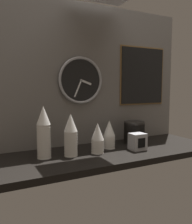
# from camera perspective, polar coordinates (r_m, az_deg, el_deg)

# --- Properties ---
(ground_plane) EXTENTS (1.60, 0.56, 0.04)m
(ground_plane) POSITION_cam_1_polar(r_m,az_deg,el_deg) (1.66, 2.81, -9.92)
(ground_plane) COLOR black
(wall_tiled_back) EXTENTS (1.60, 0.03, 1.05)m
(wall_tiled_back) POSITION_cam_1_polar(r_m,az_deg,el_deg) (1.83, -1.28, 8.85)
(wall_tiled_back) COLOR slate
(wall_tiled_back) RESTS_ON ground_plane
(cup_stack_center_right) EXTENTS (0.09, 0.09, 0.20)m
(cup_stack_center_right) POSITION_cam_1_polar(r_m,az_deg,el_deg) (1.69, 3.19, -5.37)
(cup_stack_center_right) COLOR white
(cup_stack_center_right) RESTS_ON ground_plane
(cup_stack_left) EXTENTS (0.09, 0.09, 0.32)m
(cup_stack_left) POSITION_cam_1_polar(r_m,az_deg,el_deg) (1.48, -12.47, -4.75)
(cup_stack_left) COLOR white
(cup_stack_left) RESTS_ON ground_plane
(cup_stack_center) EXTENTS (0.09, 0.09, 0.20)m
(cup_stack_center) POSITION_cam_1_polar(r_m,az_deg,el_deg) (1.57, 0.38, -6.26)
(cup_stack_center) COLOR white
(cup_stack_center) RESTS_ON ground_plane
(cup_stack_center_left) EXTENTS (0.09, 0.09, 0.27)m
(cup_stack_center_left) POSITION_cam_1_polar(r_m,az_deg,el_deg) (1.50, -6.06, -5.50)
(cup_stack_center_left) COLOR white
(cup_stack_center_left) RESTS_ON ground_plane
(bowl_stack_right) EXTENTS (0.16, 0.16, 0.17)m
(bowl_stack_right) POSITION_cam_1_polar(r_m,az_deg,el_deg) (1.87, 9.18, -4.68)
(bowl_stack_right) COLOR black
(bowl_stack_right) RESTS_ON ground_plane
(wall_clock) EXTENTS (0.35, 0.03, 0.35)m
(wall_clock) POSITION_cam_1_polar(r_m,az_deg,el_deg) (1.76, -3.68, 7.62)
(wall_clock) COLOR black
(menu_board) EXTENTS (0.45, 0.01, 0.49)m
(menu_board) POSITION_cam_1_polar(r_m,az_deg,el_deg) (2.06, 11.11, 8.51)
(menu_board) COLOR olive
(napkin_dispenser) EXTENTS (0.11, 0.09, 0.12)m
(napkin_dispenser) POSITION_cam_1_polar(r_m,az_deg,el_deg) (1.68, 9.97, -7.03)
(napkin_dispenser) COLOR #B7B7BC
(napkin_dispenser) RESTS_ON ground_plane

